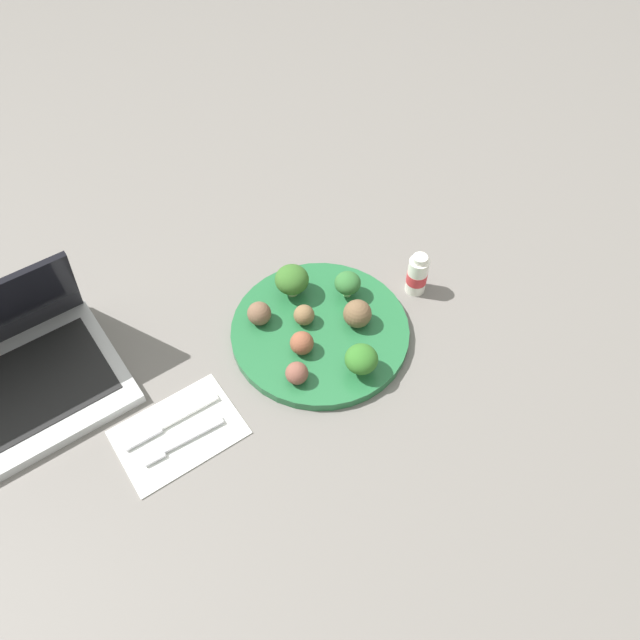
{
  "coord_description": "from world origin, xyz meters",
  "views": [
    {
      "loc": [
        0.38,
        0.44,
        0.78
      ],
      "look_at": [
        0.0,
        0.0,
        0.04
      ],
      "focal_mm": 34.35,
      "sensor_mm": 36.0,
      "label": 1
    }
  ],
  "objects_px": {
    "plate": "(320,331)",
    "meatball_mid_left": "(302,343)",
    "meatball_front_right": "(304,315)",
    "meatball_far_rim": "(297,373)",
    "meatball_center": "(357,314)",
    "napkin": "(178,431)",
    "yogurt_bottle": "(417,275)",
    "broccoli_floret_front_left": "(292,280)",
    "meatball_back_left": "(259,313)",
    "broccoli_floret_back_right": "(361,359)",
    "broccoli_floret_near_rim": "(348,283)",
    "knife": "(167,423)",
    "fork": "(178,442)"
  },
  "relations": [
    {
      "from": "broccoli_floret_near_rim",
      "to": "meatball_back_left",
      "type": "distance_m",
      "value": 0.15
    },
    {
      "from": "meatball_mid_left",
      "to": "fork",
      "type": "distance_m",
      "value": 0.23
    },
    {
      "from": "meatball_back_left",
      "to": "yogurt_bottle",
      "type": "height_order",
      "value": "yogurt_bottle"
    },
    {
      "from": "meatball_back_left",
      "to": "broccoli_floret_front_left",
      "type": "bearing_deg",
      "value": -171.72
    },
    {
      "from": "meatball_center",
      "to": "napkin",
      "type": "relative_size",
      "value": 0.26
    },
    {
      "from": "broccoli_floret_front_left",
      "to": "meatball_far_rim",
      "type": "xyz_separation_m",
      "value": [
        0.1,
        0.13,
        -0.02
      ]
    },
    {
      "from": "meatball_center",
      "to": "meatball_mid_left",
      "type": "xyz_separation_m",
      "value": [
        0.1,
        -0.02,
        -0.0
      ]
    },
    {
      "from": "meatball_mid_left",
      "to": "meatball_far_rim",
      "type": "xyz_separation_m",
      "value": [
        0.04,
        0.04,
        -0.0
      ]
    },
    {
      "from": "broccoli_floret_near_rim",
      "to": "meatball_front_right",
      "type": "bearing_deg",
      "value": -2.0
    },
    {
      "from": "broccoli_floret_back_right",
      "to": "meatball_mid_left",
      "type": "bearing_deg",
      "value": -64.58
    },
    {
      "from": "meatball_back_left",
      "to": "napkin",
      "type": "height_order",
      "value": "meatball_back_left"
    },
    {
      "from": "broccoli_floret_back_right",
      "to": "meatball_back_left",
      "type": "height_order",
      "value": "broccoli_floret_back_right"
    },
    {
      "from": "meatball_center",
      "to": "broccoli_floret_near_rim",
      "type": "bearing_deg",
      "value": -118.09
    },
    {
      "from": "broccoli_floret_back_right",
      "to": "meatball_back_left",
      "type": "xyz_separation_m",
      "value": [
        0.05,
        -0.17,
        -0.01
      ]
    },
    {
      "from": "meatball_center",
      "to": "meatball_back_left",
      "type": "bearing_deg",
      "value": -42.47
    },
    {
      "from": "plate",
      "to": "fork",
      "type": "xyz_separation_m",
      "value": [
        0.27,
        0.01,
        -0.0
      ]
    },
    {
      "from": "broccoli_floret_front_left",
      "to": "meatball_far_rim",
      "type": "distance_m",
      "value": 0.17
    },
    {
      "from": "meatball_center",
      "to": "broccoli_floret_back_right",
      "type": "bearing_deg",
      "value": 50.02
    },
    {
      "from": "broccoli_floret_near_rim",
      "to": "broccoli_floret_back_right",
      "type": "height_order",
      "value": "broccoli_floret_back_right"
    },
    {
      "from": "meatball_center",
      "to": "knife",
      "type": "height_order",
      "value": "meatball_center"
    },
    {
      "from": "knife",
      "to": "yogurt_bottle",
      "type": "xyz_separation_m",
      "value": [
        -0.45,
        0.05,
        0.03
      ]
    },
    {
      "from": "plate",
      "to": "napkin",
      "type": "relative_size",
      "value": 1.65
    },
    {
      "from": "meatball_front_right",
      "to": "broccoli_floret_near_rim",
      "type": "bearing_deg",
      "value": 178.0
    },
    {
      "from": "meatball_center",
      "to": "meatball_front_right",
      "type": "height_order",
      "value": "meatball_center"
    },
    {
      "from": "knife",
      "to": "meatball_back_left",
      "type": "bearing_deg",
      "value": -165.97
    },
    {
      "from": "plate",
      "to": "meatball_center",
      "type": "xyz_separation_m",
      "value": [
        -0.05,
        0.03,
        0.03
      ]
    },
    {
      "from": "meatball_front_right",
      "to": "meatball_far_rim",
      "type": "height_order",
      "value": "same"
    },
    {
      "from": "broccoli_floret_back_right",
      "to": "meatball_back_left",
      "type": "bearing_deg",
      "value": -72.52
    },
    {
      "from": "meatball_mid_left",
      "to": "napkin",
      "type": "bearing_deg",
      "value": -4.22
    },
    {
      "from": "napkin",
      "to": "meatball_back_left",
      "type": "bearing_deg",
      "value": -160.76
    },
    {
      "from": "meatball_center",
      "to": "meatball_back_left",
      "type": "height_order",
      "value": "meatball_center"
    },
    {
      "from": "broccoli_floret_front_left",
      "to": "napkin",
      "type": "height_order",
      "value": "broccoli_floret_front_left"
    },
    {
      "from": "broccoli_floret_near_rim",
      "to": "meatball_mid_left",
      "type": "relative_size",
      "value": 1.24
    },
    {
      "from": "napkin",
      "to": "knife",
      "type": "relative_size",
      "value": 1.17
    },
    {
      "from": "plate",
      "to": "meatball_front_right",
      "type": "xyz_separation_m",
      "value": [
        0.01,
        -0.03,
        0.02
      ]
    },
    {
      "from": "meatball_far_rim",
      "to": "fork",
      "type": "xyz_separation_m",
      "value": [
        0.19,
        -0.04,
        -0.03
      ]
    },
    {
      "from": "meatball_front_right",
      "to": "broccoli_floret_back_right",
      "type": "bearing_deg",
      "value": 91.2
    },
    {
      "from": "meatball_front_right",
      "to": "meatball_mid_left",
      "type": "relative_size",
      "value": 0.91
    },
    {
      "from": "plate",
      "to": "meatball_mid_left",
      "type": "height_order",
      "value": "meatball_mid_left"
    },
    {
      "from": "meatball_far_rim",
      "to": "yogurt_bottle",
      "type": "relative_size",
      "value": 0.43
    },
    {
      "from": "broccoli_floret_near_rim",
      "to": "yogurt_bottle",
      "type": "relative_size",
      "value": 0.58
    },
    {
      "from": "meatball_back_left",
      "to": "yogurt_bottle",
      "type": "distance_m",
      "value": 0.27
    },
    {
      "from": "plate",
      "to": "meatball_mid_left",
      "type": "bearing_deg",
      "value": 16.06
    },
    {
      "from": "broccoli_floret_front_left",
      "to": "meatball_far_rim",
      "type": "height_order",
      "value": "broccoli_floret_front_left"
    },
    {
      "from": "napkin",
      "to": "broccoli_floret_near_rim",
      "type": "bearing_deg",
      "value": -176.54
    },
    {
      "from": "meatball_front_right",
      "to": "yogurt_bottle",
      "type": "height_order",
      "value": "yogurt_bottle"
    },
    {
      "from": "broccoli_floret_near_rim",
      "to": "meatball_mid_left",
      "type": "bearing_deg",
      "value": 16.1
    },
    {
      "from": "broccoli_floret_near_rim",
      "to": "meatball_back_left",
      "type": "xyz_separation_m",
      "value": [
        0.14,
        -0.05,
        -0.01
      ]
    },
    {
      "from": "napkin",
      "to": "yogurt_bottle",
      "type": "xyz_separation_m",
      "value": [
        -0.45,
        0.04,
        0.03
      ]
    },
    {
      "from": "plate",
      "to": "meatball_front_right",
      "type": "relative_size",
      "value": 8.48
    }
  ]
}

